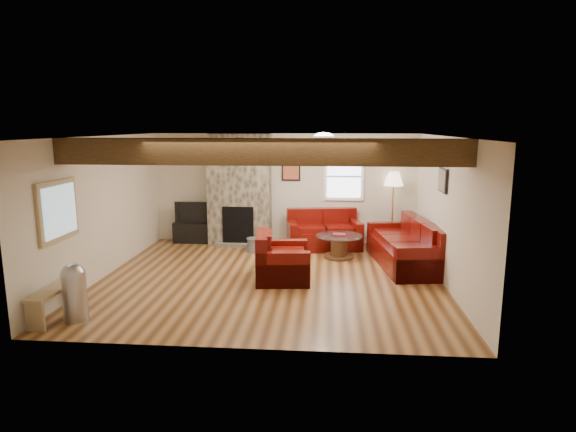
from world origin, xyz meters
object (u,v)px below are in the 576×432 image
object	(u,v)px
coffee_table	(339,246)
tv_cabinet	(195,232)
loveseat	(324,230)
sofa_three	(404,243)
television	(194,212)
floor_lamp	(394,183)
armchair_red	(283,256)

from	to	relation	value
coffee_table	tv_cabinet	bearing A→B (deg)	162.60
coffee_table	tv_cabinet	distance (m)	3.47
loveseat	coffee_table	distance (m)	0.83
sofa_three	coffee_table	bearing A→B (deg)	-118.86
loveseat	tv_cabinet	size ratio (longest dim) A/B	1.67
tv_cabinet	sofa_three	bearing A→B (deg)	-18.30
television	coffee_table	bearing A→B (deg)	-17.40
sofa_three	floor_lamp	size ratio (longest dim) A/B	1.36
armchair_red	television	xyz separation A→B (m)	(-2.29, 2.57, 0.30)
tv_cabinet	television	distance (m)	0.48
television	sofa_three	bearing A→B (deg)	-18.30
armchair_red	television	distance (m)	3.46
coffee_table	television	xyz separation A→B (m)	(-3.31, 1.04, 0.49)
sofa_three	floor_lamp	distance (m)	1.82
loveseat	television	xyz separation A→B (m)	(-2.99, 0.30, 0.30)
floor_lamp	sofa_three	bearing A→B (deg)	-88.38
tv_cabinet	floor_lamp	xyz separation A→B (m)	(4.51, 0.02, 1.19)
tv_cabinet	floor_lamp	bearing A→B (deg)	0.25
coffee_table	floor_lamp	xyz separation A→B (m)	(1.20, 1.06, 1.20)
loveseat	coffee_table	size ratio (longest dim) A/B	1.67
television	floor_lamp	distance (m)	4.57
sofa_three	loveseat	world-z (taller)	sofa_three
loveseat	coffee_table	xyz separation A→B (m)	(0.32, -0.74, -0.19)
television	armchair_red	bearing A→B (deg)	-48.24
loveseat	television	distance (m)	3.02
sofa_three	armchair_red	xyz separation A→B (m)	(-2.26, -1.06, -0.02)
coffee_table	loveseat	bearing A→B (deg)	113.31
floor_lamp	armchair_red	bearing A→B (deg)	-130.59
loveseat	coffee_table	world-z (taller)	loveseat
coffee_table	tv_cabinet	size ratio (longest dim) A/B	1.00
sofa_three	tv_cabinet	size ratio (longest dim) A/B	2.40
loveseat	television	world-z (taller)	television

